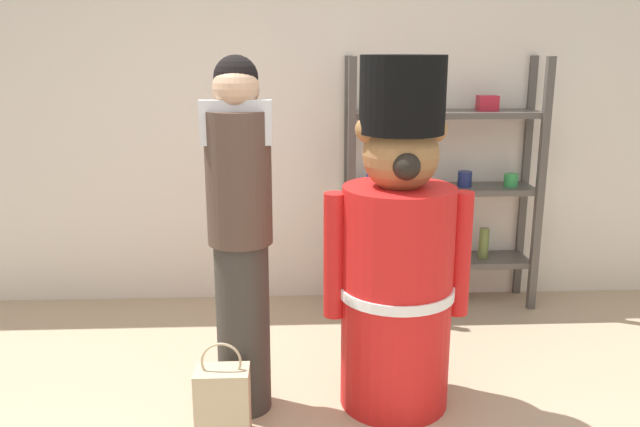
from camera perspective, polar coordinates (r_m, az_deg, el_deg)
back_wall at (r=4.55m, az=-0.53°, el=8.54°), size 6.40×0.12×2.60m
merchandise_shelf at (r=4.51m, az=10.54°, el=2.53°), size 1.31×0.35×1.71m
teddy_bear_guard at (r=3.18m, az=6.80°, el=-3.93°), size 0.72×0.56×1.73m
person_shopper at (r=3.09m, az=-7.00°, el=-1.58°), size 0.32×0.31×1.73m
shopping_bag at (r=3.15m, az=-8.51°, el=-16.01°), size 0.25×0.16×0.47m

